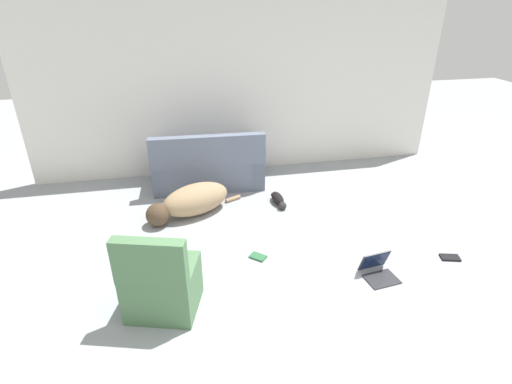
# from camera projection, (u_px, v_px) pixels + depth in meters

# --- Properties ---
(ground_plane) EXTENTS (20.00, 20.00, 0.00)m
(ground_plane) POSITION_uv_depth(u_px,v_px,m) (322.00, 346.00, 3.41)
(ground_plane) COLOR #999EA3
(wall_back) EXTENTS (6.60, 0.06, 2.71)m
(wall_back) POSITION_uv_depth(u_px,v_px,m) (242.00, 88.00, 6.25)
(wall_back) COLOR silver
(wall_back) RESTS_ON ground_plane
(couch) EXTENTS (1.68, 0.89, 0.90)m
(couch) POSITION_uv_depth(u_px,v_px,m) (208.00, 167.00, 6.13)
(couch) COLOR slate
(couch) RESTS_ON ground_plane
(dog) EXTENTS (1.36, 0.85, 0.41)m
(dog) POSITION_uv_depth(u_px,v_px,m) (191.00, 201.00, 5.34)
(dog) COLOR #A38460
(dog) RESTS_ON ground_plane
(cat) EXTENTS (0.17, 0.52, 0.14)m
(cat) POSITION_uv_depth(u_px,v_px,m) (278.00, 200.00, 5.66)
(cat) COLOR black
(cat) RESTS_ON ground_plane
(laptop_open) EXTENTS (0.37, 0.38, 0.25)m
(laptop_open) POSITION_uv_depth(u_px,v_px,m) (377.00, 268.00, 4.23)
(laptop_open) COLOR #2D2D33
(laptop_open) RESTS_ON ground_plane
(book_green) EXTENTS (0.21, 0.21, 0.02)m
(book_green) POSITION_uv_depth(u_px,v_px,m) (258.00, 257.00, 4.53)
(book_green) COLOR #2D663D
(book_green) RESTS_ON ground_plane
(book_black) EXTENTS (0.23, 0.17, 0.02)m
(book_black) POSITION_uv_depth(u_px,v_px,m) (450.00, 258.00, 4.52)
(book_black) COLOR black
(book_black) RESTS_ON ground_plane
(side_chair) EXTENTS (0.76, 0.71, 0.90)m
(side_chair) POSITION_uv_depth(u_px,v_px,m) (161.00, 283.00, 3.66)
(side_chair) COLOR #4C754C
(side_chair) RESTS_ON ground_plane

